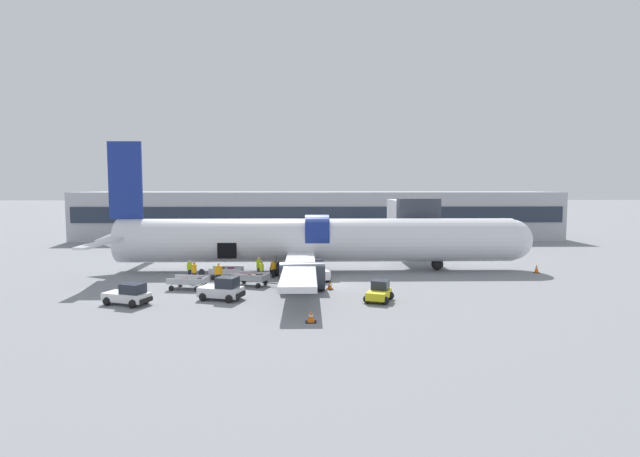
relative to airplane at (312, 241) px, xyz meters
The scene contains 21 objects.
ground_plane 7.56m from the airplane, 79.76° to the right, with size 500.00×500.00×0.00m, color gray.
terminal_strip 30.31m from the airplane, 87.64° to the left, with size 71.25×11.79×7.03m.
jet_bridge_stub 12.43m from the airplane, 31.01° to the left, with size 4.07×10.58×6.67m.
airplane is the anchor object (origin of this frame).
baggage_tug_lead 18.18m from the airplane, 132.98° to the right, with size 3.41×2.49×1.45m.
baggage_tug_mid 13.52m from the airplane, 70.17° to the right, with size 2.30×2.77×1.38m.
baggage_tug_rear 5.14m from the airplane, 87.15° to the right, with size 2.58×3.54×1.75m.
baggage_tug_spare 13.62m from the airplane, 117.86° to the right, with size 3.32×2.51×1.61m.
baggage_cart_loading 8.52m from the airplane, 152.21° to the right, with size 3.68×2.03×0.98m.
baggage_cart_queued 12.67m from the airplane, 139.27° to the right, with size 3.82×2.38×0.94m.
baggage_cart_empty 8.85m from the airplane, 124.44° to the right, with size 3.63×2.35×1.00m.
ground_crew_loader_a 11.30m from the airplane, 160.85° to the right, with size 0.54×0.47×1.57m.
ground_crew_loader_b 5.30m from the airplane, 133.24° to the right, with size 0.50×0.50×1.55m.
ground_crew_driver 11.29m from the airplane, 150.52° to the right, with size 0.48×0.59×1.70m.
ground_crew_supervisor 6.08m from the airplane, 142.48° to the right, with size 0.56×0.61×1.82m.
ground_crew_helper 6.43m from the airplane, 134.31° to the right, with size 0.37×0.55×1.58m.
ground_crew_marshal 10.19m from the airplane, 138.37° to the right, with size 0.62×0.54×1.80m.
suitcase_on_tarmac_upright 10.38m from the airplane, 163.09° to the right, with size 0.50×0.22×0.67m.
safety_cone_nose 20.68m from the airplane, ahead, with size 0.54×0.54×0.79m.
safety_cone_engine_left 17.98m from the airplane, 90.63° to the right, with size 0.64×0.64×0.72m.
safety_cone_wingtip 9.03m from the airplane, 81.37° to the right, with size 0.54×0.54×0.67m.
Camera 1 is at (-1.61, -39.20, 7.83)m, focal length 28.00 mm.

